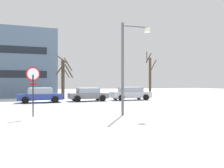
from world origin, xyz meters
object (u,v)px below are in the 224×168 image
object	(u,v)px
parked_car_gray	(88,94)
street_lamp	(128,58)
stop_sign	(33,82)
parked_car_blue	(40,95)
parked_car_silver	(131,93)

from	to	relation	value
parked_car_gray	street_lamp	bearing A→B (deg)	-92.72
stop_sign	parked_car_blue	size ratio (longest dim) A/B	0.67
stop_sign	parked_car_gray	size ratio (longest dim) A/B	0.68
parked_car_blue	parked_car_silver	bearing A→B (deg)	0.77
stop_sign	street_lamp	distance (m)	5.55
parked_car_silver	street_lamp	bearing A→B (deg)	-115.43
street_lamp	parked_car_gray	distance (m)	11.69
parked_car_silver	parked_car_blue	bearing A→B (deg)	-179.23
stop_sign	parked_car_gray	bearing A→B (deg)	60.76
parked_car_blue	parked_car_gray	distance (m)	4.83
street_lamp	stop_sign	bearing A→B (deg)	169.36
street_lamp	parked_car_silver	world-z (taller)	street_lamp
parked_car_blue	street_lamp	bearing A→B (deg)	-69.00
stop_sign	street_lamp	bearing A→B (deg)	-10.64
street_lamp	parked_car_silver	distance (m)	12.76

